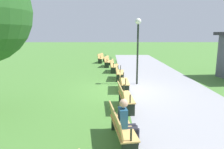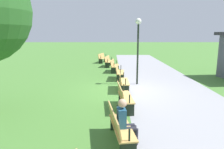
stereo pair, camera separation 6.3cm
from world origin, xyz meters
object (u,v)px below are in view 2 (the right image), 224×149
bench_3 (119,72)px  lamp_post (138,38)px  bench_2 (114,66)px  bench_5 (124,96)px  bench_4 (123,81)px  bench_6 (119,126)px  person_seated (125,120)px  bench_1 (109,61)px  bench_0 (102,58)px

bench_3 → lamp_post: 2.62m
bench_2 → lamp_post: (3.87, 1.23, 2.06)m
bench_2 → bench_5: (7.74, 0.27, 0.00)m
bench_4 → bench_6: (5.16, -0.36, 0.00)m
bench_5 → person_seated: size_ratio=1.41×
bench_1 → bench_5: 10.31m
person_seated → bench_6: bearing=-109.4°
bench_0 → bench_2: bearing=28.2°
bench_4 → person_seated: person_seated is taller
bench_2 → bench_3: 2.59m
bench_3 → bench_1: bearing=-167.9°
bench_1 → bench_3: same height
lamp_post → person_seated: bearing=-9.5°
bench_2 → lamp_post: 4.55m
bench_4 → person_seated: (5.19, -0.21, 0.17)m
bench_1 → bench_4: (7.70, 0.81, 0.00)m
bench_4 → lamp_post: size_ratio=0.46×
bench_0 → bench_6: bearing=20.1°
bench_6 → bench_5: bearing=165.9°
bench_0 → bench_5: (12.80, 1.35, 0.00)m
bench_2 → bench_6: (10.31, 0.00, 0.00)m
lamp_post → bench_4: bearing=-34.0°
bench_0 → lamp_post: bearing=30.6°
person_seated → lamp_post: 6.83m
person_seated → bench_3: bearing=171.0°
bench_1 → bench_2: size_ratio=1.01×
bench_6 → bench_2: bearing=171.9°
bench_1 → lamp_post: size_ratio=0.48×
bench_4 → bench_2: bearing=-176.0°
bench_4 → lamp_post: (-1.29, 0.87, 2.06)m
bench_0 → bench_4: 10.31m
bench_5 → bench_2: bearing=178.0°
bench_2 → bench_5: bearing=10.1°
bench_0 → bench_6: same height
bench_1 → person_seated: bearing=14.7°
bench_1 → lamp_post: bearing=26.8°
bench_1 → bench_6: (12.86, 0.45, 0.00)m
bench_0 → bench_2: (5.05, 1.08, 0.00)m
bench_3 → lamp_post: lamp_post is taller
bench_6 → lamp_post: bearing=161.1°
bench_2 → person_seated: bearing=8.9°
bench_3 → bench_5: bearing=4.0°
bench_0 → bench_1: same height
bench_6 → person_seated: bearing=70.6°
bench_2 → bench_6: bearing=8.1°
bench_1 → bench_4: 7.75m
lamp_post → bench_1: bearing=-165.3°
bench_2 → bench_0: bearing=-159.9°
bench_0 → person_seated: bearing=20.7°
lamp_post → bench_5: bearing=-13.9°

